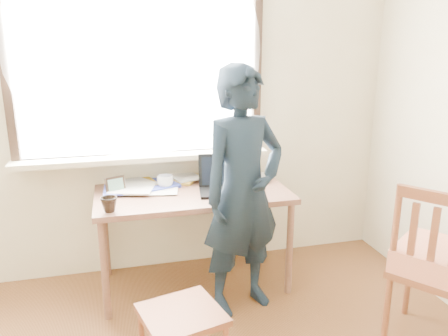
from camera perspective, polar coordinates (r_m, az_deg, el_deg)
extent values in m
cube|color=beige|center=(3.32, -7.33, 8.21)|extent=(3.50, 0.02, 2.60)
cube|color=white|center=(3.26, -11.07, 13.22)|extent=(1.70, 0.01, 1.30)
cube|color=black|center=(3.34, -10.44, 1.48)|extent=(1.82, 0.06, 0.06)
cube|color=black|center=(3.31, -26.78, 11.90)|extent=(0.06, 0.06, 1.30)
cube|color=black|center=(3.41, 4.28, 13.56)|extent=(0.06, 0.06, 1.30)
cube|color=beige|center=(3.27, -10.36, 1.36)|extent=(1.85, 0.20, 0.04)
cube|color=white|center=(3.18, -11.07, 14.97)|extent=(1.95, 0.02, 1.65)
cube|color=brown|center=(3.11, -4.08, -3.44)|extent=(1.36, 0.68, 0.04)
cylinder|color=brown|center=(2.95, -15.31, -12.84)|extent=(0.05, 0.05, 0.69)
cylinder|color=brown|center=(3.47, -15.24, -8.32)|extent=(0.05, 0.05, 0.69)
cylinder|color=brown|center=(3.16, 8.55, -10.40)|extent=(0.05, 0.05, 0.69)
cylinder|color=brown|center=(3.65, 5.02, -6.56)|extent=(0.05, 0.05, 0.69)
cube|color=black|center=(3.07, 0.19, -3.08)|extent=(0.39, 0.30, 0.02)
cube|color=black|center=(3.16, -0.06, -0.31)|extent=(0.37, 0.13, 0.24)
cube|color=black|center=(3.16, -0.06, -0.31)|extent=(0.32, 0.10, 0.20)
cube|color=black|center=(3.06, 0.21, -3.08)|extent=(0.34, 0.19, 0.00)
imported|color=white|center=(3.19, -7.69, -1.79)|extent=(0.16, 0.16, 0.09)
imported|color=black|center=(2.81, -14.77, -4.63)|extent=(0.11, 0.11, 0.10)
ellipsoid|color=black|center=(3.12, 4.72, -2.70)|extent=(0.08, 0.06, 0.03)
cube|color=white|center=(3.25, -8.74, -2.15)|extent=(0.31, 0.31, 0.02)
cube|color=white|center=(3.35, -6.71, -1.52)|extent=(0.31, 0.35, 0.02)
cube|color=white|center=(3.12, -11.14, -3.06)|extent=(0.31, 0.31, 0.01)
cube|color=white|center=(3.27, -11.67, -2.03)|extent=(0.25, 0.26, 0.01)
cube|color=white|center=(3.24, -12.18, -2.09)|extent=(0.33, 0.34, 0.02)
cube|color=gold|center=(3.12, -10.60, -2.75)|extent=(0.36, 0.36, 0.01)
cube|color=white|center=(3.23, -8.17, -1.85)|extent=(0.35, 0.33, 0.02)
imported|color=white|center=(3.22, -12.71, -2.50)|extent=(0.32, 0.34, 0.03)
imported|color=white|center=(3.40, 3.13, -1.21)|extent=(0.24, 0.28, 0.02)
cube|color=black|center=(3.14, -14.01, -2.27)|extent=(0.14, 0.07, 0.11)
cube|color=#4A7534|center=(3.14, -14.01, -2.27)|extent=(0.10, 0.04, 0.08)
cube|color=brown|center=(2.38, -5.54, -18.54)|extent=(0.47, 0.46, 0.04)
cylinder|color=brown|center=(2.68, -3.28, -19.47)|extent=(0.03, 0.03, 0.37)
cube|color=brown|center=(2.89, 26.06, -12.19)|extent=(0.63, 0.63, 0.04)
cylinder|color=brown|center=(3.20, 22.90, -13.80)|extent=(0.04, 0.04, 0.43)
cylinder|color=brown|center=(2.88, 20.48, -16.97)|extent=(0.04, 0.04, 0.43)
cylinder|color=brown|center=(2.64, 21.48, -7.46)|extent=(0.04, 0.04, 0.53)
cube|color=brown|center=(2.51, 26.29, -3.53)|extent=(0.27, 0.36, 0.06)
cube|color=brown|center=(2.60, 25.59, -9.01)|extent=(0.04, 0.04, 0.42)
cube|color=brown|center=(2.63, 23.37, -8.52)|extent=(0.04, 0.04, 0.42)
cube|color=red|center=(2.85, 26.28, -10.59)|extent=(0.62, 0.62, 0.14)
imported|color=black|center=(2.81, 2.52, -3.24)|extent=(0.69, 0.55, 1.63)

